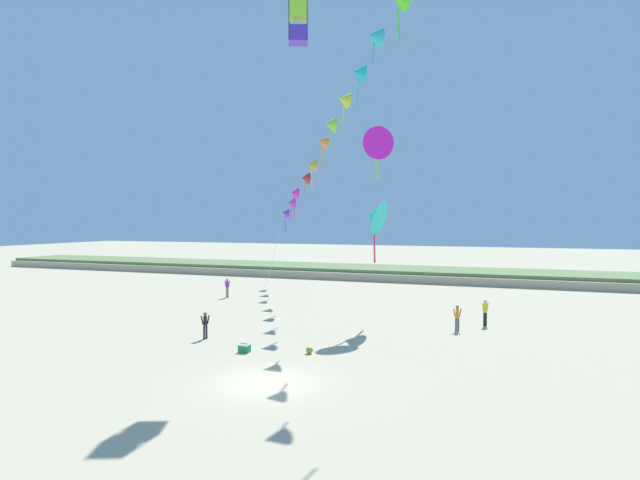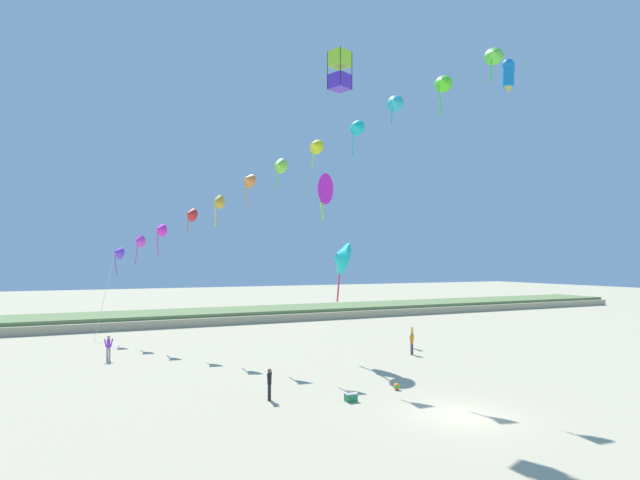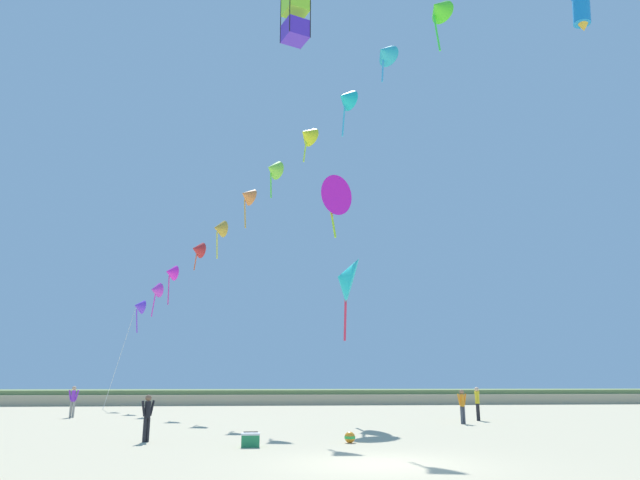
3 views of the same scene
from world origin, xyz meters
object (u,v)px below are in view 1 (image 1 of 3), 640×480
person_mid_center (485,311)px  large_kite_outer_drift (374,216)px  person_near_right (227,286)px  beach_cooler (244,348)px  large_kite_low_lead (376,143)px  beach_ball (309,350)px  person_near_left (457,316)px  large_kite_mid_trail (298,23)px  person_far_left (205,323)px

person_mid_center → large_kite_outer_drift: (-7.10, -1.20, 6.16)m
person_near_right → beach_cooler: 19.08m
large_kite_low_lead → beach_cooler: size_ratio=6.35×
person_mid_center → beach_cooler: bearing=-135.9°
beach_ball → large_kite_outer_drift: bearing=82.6°
person_near_left → person_near_right: (-20.39, 6.97, 0.07)m
large_kite_low_lead → large_kite_mid_trail: large_kite_mid_trail is taller
large_kite_mid_trail → beach_cooler: 18.36m
beach_cooler → beach_ball: 3.39m
person_far_left → large_kite_low_lead: size_ratio=0.42×
large_kite_low_lead → person_near_left: bearing=-27.6°
person_near_left → beach_ball: (-6.70, -8.08, -0.75)m
beach_cooler → large_kite_low_lead: bearing=71.4°
person_mid_center → large_kite_low_lead: bearing=173.1°
person_near_left → beach_cooler: size_ratio=2.78×
person_far_left → beach_ball: (6.83, -0.95, -0.71)m
beach_ball → person_near_left: bearing=50.3°
beach_ball → beach_cooler: bearing=-164.5°
person_near_left → large_kite_outer_drift: size_ratio=0.36×
person_far_left → person_mid_center: bearing=31.7°
large_kite_low_lead → beach_ball: (-0.79, -11.17, -12.16)m
person_near_left → person_mid_center: (1.58, 2.19, 0.06)m
person_near_right → large_kite_outer_drift: 17.16m
person_far_left → large_kite_low_lead: large_kite_low_lead is taller
person_near_right → person_far_left: (6.87, -14.10, -0.11)m
person_near_right → large_kite_low_lead: large_kite_low_lead is taller
person_near_left → person_near_right: size_ratio=0.93×
large_kite_low_lead → large_kite_outer_drift: large_kite_low_lead is taller
beach_cooler → large_kite_mid_trail: bearing=70.0°
large_kite_low_lead → beach_ball: size_ratio=10.12×
large_kite_mid_trail → large_kite_outer_drift: 12.88m
beach_cooler → person_far_left: bearing=152.4°
person_mid_center → large_kite_low_lead: large_kite_low_lead is taller
beach_cooler → beach_ball: bearing=15.5°
large_kite_mid_trail → person_mid_center: bearing=35.7°
person_far_left → person_near_right: bearing=116.0°
large_kite_mid_trail → beach_ball: (1.84, -3.01, -17.92)m
beach_ball → person_near_right: bearing=132.3°
person_near_left → person_near_right: 21.55m
large_kite_mid_trail → beach_cooler: large_kite_mid_trail is taller
person_mid_center → large_kite_outer_drift: large_kite_outer_drift is taller
person_near_left → large_kite_low_lead: bearing=152.4°
beach_cooler → beach_ball: size_ratio=1.59×
large_kite_mid_trail → beach_cooler: (-1.43, -3.92, -17.88)m
person_near_right → person_near_left: bearing=-18.9°
person_near_right → large_kite_low_lead: size_ratio=0.47×
person_far_left → beach_cooler: size_ratio=2.68×
large_kite_mid_trail → large_kite_outer_drift: (3.02, 6.06, -10.95)m
person_near_right → large_kite_outer_drift: bearing=-21.9°
large_kite_low_lead → large_kite_outer_drift: bearing=-79.5°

